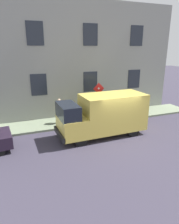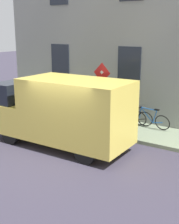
{
  "view_description": "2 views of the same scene",
  "coord_description": "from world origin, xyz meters",
  "px_view_note": "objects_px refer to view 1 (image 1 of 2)",
  "views": [
    {
      "loc": [
        -9.96,
        5.55,
        5.12
      ],
      "look_at": [
        1.48,
        1.16,
        1.22
      ],
      "focal_mm": 32.43,
      "sensor_mm": 36.0,
      "label": 1
    },
    {
      "loc": [
        -7.92,
        -6.15,
        4.15
      ],
      "look_at": [
        1.7,
        0.32,
        1.05
      ],
      "focal_mm": 49.96,
      "sensor_mm": 36.0,
      "label": 2
    }
  ],
  "objects_px": {
    "sign_post_stacked": "(99,99)",
    "litter_bin": "(108,114)",
    "bicycle_black": "(99,110)",
    "bicycle_green": "(90,111)",
    "pedestrian": "(60,110)",
    "delivery_van": "(104,114)",
    "bicycle_blue": "(108,109)"
  },
  "relations": [
    {
      "from": "sign_post_stacked",
      "to": "litter_bin",
      "type": "distance_m",
      "value": 1.46
    },
    {
      "from": "sign_post_stacked",
      "to": "bicycle_black",
      "type": "bearing_deg",
      "value": -25.87
    },
    {
      "from": "bicycle_green",
      "to": "pedestrian",
      "type": "height_order",
      "value": "pedestrian"
    },
    {
      "from": "sign_post_stacked",
      "to": "delivery_van",
      "type": "relative_size",
      "value": 0.49
    },
    {
      "from": "bicycle_green",
      "to": "litter_bin",
      "type": "bearing_deg",
      "value": 133.43
    },
    {
      "from": "bicycle_green",
      "to": "bicycle_blue",
      "type": "bearing_deg",
      "value": -172.12
    },
    {
      "from": "bicycle_black",
      "to": "bicycle_green",
      "type": "relative_size",
      "value": 1.0
    },
    {
      "from": "delivery_van",
      "to": "bicycle_green",
      "type": "xyz_separation_m",
      "value": [
        3.35,
        -0.38,
        -0.82
      ]
    },
    {
      "from": "sign_post_stacked",
      "to": "bicycle_black",
      "type": "relative_size",
      "value": 1.54
    },
    {
      "from": "bicycle_blue",
      "to": "bicycle_black",
      "type": "bearing_deg",
      "value": 4.12
    },
    {
      "from": "delivery_van",
      "to": "pedestrian",
      "type": "distance_m",
      "value": 3.38
    },
    {
      "from": "bicycle_green",
      "to": "bicycle_black",
      "type": "bearing_deg",
      "value": -172.23
    },
    {
      "from": "sign_post_stacked",
      "to": "bicycle_blue",
      "type": "relative_size",
      "value": 1.54
    },
    {
      "from": "bicycle_blue",
      "to": "litter_bin",
      "type": "distance_m",
      "value": 1.46
    },
    {
      "from": "bicycle_blue",
      "to": "bicycle_green",
      "type": "relative_size",
      "value": 1.0
    },
    {
      "from": "pedestrian",
      "to": "delivery_van",
      "type": "bearing_deg",
      "value": -97.81
    },
    {
      "from": "sign_post_stacked",
      "to": "litter_bin",
      "type": "bearing_deg",
      "value": -79.8
    },
    {
      "from": "bicycle_black",
      "to": "pedestrian",
      "type": "distance_m",
      "value": 3.38
    },
    {
      "from": "sign_post_stacked",
      "to": "bicycle_black",
      "type": "xyz_separation_m",
      "value": [
        1.45,
        -0.7,
        -1.27
      ]
    },
    {
      "from": "bicycle_black",
      "to": "litter_bin",
      "type": "bearing_deg",
      "value": 88.26
    },
    {
      "from": "litter_bin",
      "to": "bicycle_blue",
      "type": "bearing_deg",
      "value": -27.3
    },
    {
      "from": "bicycle_green",
      "to": "litter_bin",
      "type": "height_order",
      "value": "litter_bin"
    },
    {
      "from": "sign_post_stacked",
      "to": "bicycle_green",
      "type": "relative_size",
      "value": 1.54
    },
    {
      "from": "bicycle_blue",
      "to": "litter_bin",
      "type": "xyz_separation_m",
      "value": [
        -1.3,
        0.67,
        0.08
      ]
    },
    {
      "from": "delivery_van",
      "to": "bicycle_green",
      "type": "distance_m",
      "value": 3.47
    },
    {
      "from": "bicycle_blue",
      "to": "bicycle_green",
      "type": "xyz_separation_m",
      "value": [
        0.0,
        1.6,
        0.0
      ]
    },
    {
      "from": "sign_post_stacked",
      "to": "delivery_van",
      "type": "bearing_deg",
      "value": 165.78
    },
    {
      "from": "litter_bin",
      "to": "bicycle_black",
      "type": "bearing_deg",
      "value": 5.66
    },
    {
      "from": "pedestrian",
      "to": "litter_bin",
      "type": "height_order",
      "value": "pedestrian"
    },
    {
      "from": "sign_post_stacked",
      "to": "bicycle_blue",
      "type": "height_order",
      "value": "sign_post_stacked"
    },
    {
      "from": "pedestrian",
      "to": "sign_post_stacked",
      "type": "bearing_deg",
      "value": -62.33
    },
    {
      "from": "bicycle_black",
      "to": "pedestrian",
      "type": "height_order",
      "value": "pedestrian"
    }
  ]
}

